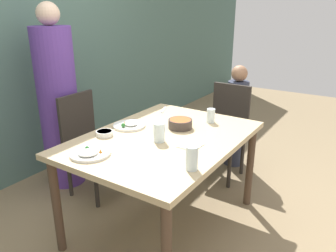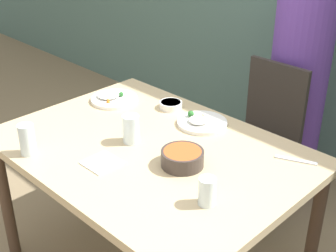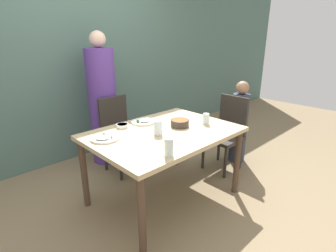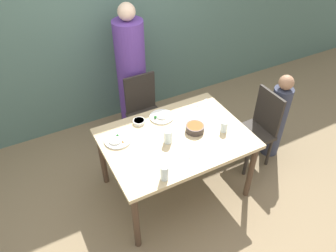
% 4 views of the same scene
% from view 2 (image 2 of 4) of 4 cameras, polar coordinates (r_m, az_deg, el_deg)
% --- Properties ---
extents(dining_table, '(1.39, 1.00, 0.74)m').
position_cam_2_polar(dining_table, '(2.16, -2.12, -4.32)').
color(dining_table, tan).
rests_on(dining_table, ground_plane).
extents(chair_adult_spot, '(0.40, 0.40, 0.91)m').
position_cam_2_polar(chair_adult_spot, '(2.79, 11.35, -1.35)').
color(chair_adult_spot, '#2D2823').
rests_on(chair_adult_spot, ground_plane).
extents(person_adult, '(0.35, 0.35, 1.66)m').
position_cam_2_polar(person_adult, '(2.95, 15.64, 5.79)').
color(person_adult, '#5B3893').
rests_on(person_adult, ground_plane).
extents(bowl_curry, '(0.18, 0.18, 0.07)m').
position_cam_2_polar(bowl_curry, '(1.97, 1.77, -3.89)').
color(bowl_curry, '#3D332D').
rests_on(bowl_curry, dining_table).
extents(plate_rice_adult, '(0.25, 0.25, 0.05)m').
position_cam_2_polar(plate_rice_adult, '(2.31, 4.07, 0.49)').
color(plate_rice_adult, white).
rests_on(plate_rice_adult, dining_table).
extents(plate_rice_child, '(0.26, 0.26, 0.05)m').
position_cam_2_polar(plate_rice_child, '(2.59, -6.73, 3.38)').
color(plate_rice_child, white).
rests_on(plate_rice_child, dining_table).
extents(bowl_rice_small, '(0.12, 0.12, 0.04)m').
position_cam_2_polar(bowl_rice_small, '(2.48, 0.34, 2.62)').
color(bowl_rice_small, white).
rests_on(bowl_rice_small, dining_table).
extents(glass_water_tall, '(0.08, 0.08, 0.13)m').
position_cam_2_polar(glass_water_tall, '(2.14, -4.53, -0.37)').
color(glass_water_tall, silver).
rests_on(glass_water_tall, dining_table).
extents(glass_water_short, '(0.07, 0.07, 0.14)m').
position_cam_2_polar(glass_water_short, '(2.12, -16.80, -1.59)').
color(glass_water_short, silver).
rests_on(glass_water_short, dining_table).
extents(glass_water_center, '(0.07, 0.07, 0.11)m').
position_cam_2_polar(glass_water_center, '(1.74, 4.78, -7.95)').
color(glass_water_center, silver).
rests_on(glass_water_center, dining_table).
extents(napkin_folded, '(0.14, 0.14, 0.01)m').
position_cam_2_polar(napkin_folded, '(2.02, -8.08, -4.45)').
color(napkin_folded, white).
rests_on(napkin_folded, dining_table).
extents(fork_steel, '(0.17, 0.09, 0.01)m').
position_cam_2_polar(fork_steel, '(2.09, 15.32, -4.03)').
color(fork_steel, silver).
rests_on(fork_steel, dining_table).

